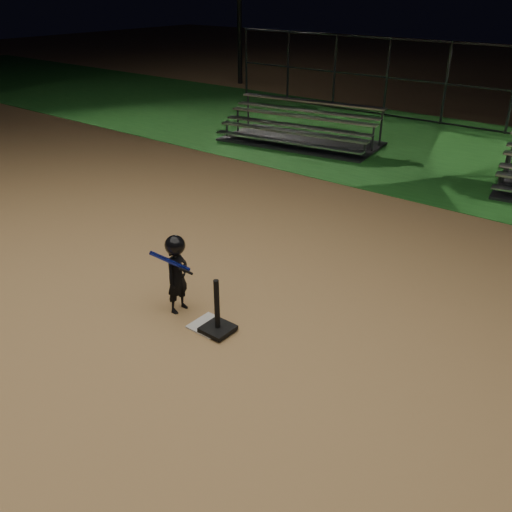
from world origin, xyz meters
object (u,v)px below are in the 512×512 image
(home_plate, at_px, (209,325))
(bleacher_left, at_px, (300,135))
(batting_tee, at_px, (218,322))
(child_batter, at_px, (177,272))

(home_plate, height_order, bleacher_left, bleacher_left)
(home_plate, relative_size, batting_tee, 0.60)
(child_batter, xyz_separation_m, bleacher_left, (-3.63, 8.30, -0.38))
(batting_tee, distance_m, child_batter, 0.91)
(bleacher_left, bearing_deg, home_plate, -71.16)
(child_batter, bearing_deg, bleacher_left, 20.86)
(home_plate, distance_m, bleacher_left, 9.36)
(home_plate, xyz_separation_m, batting_tee, (0.18, -0.03, 0.15))
(home_plate, relative_size, child_batter, 0.40)
(batting_tee, xyz_separation_m, child_batter, (-0.79, 0.08, 0.44))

